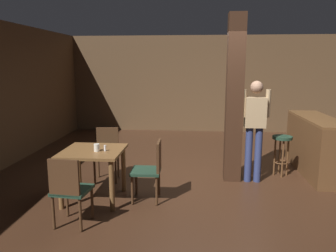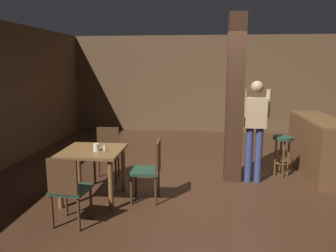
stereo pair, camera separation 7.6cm
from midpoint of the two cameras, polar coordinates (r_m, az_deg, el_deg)
ground_plane at (r=5.61m, az=8.04°, el=-10.11°), size 10.80×10.80×0.00m
wall_back at (r=9.76m, az=7.27°, el=7.22°), size 8.00×0.10×2.80m
pillar at (r=5.61m, az=11.93°, el=4.50°), size 0.28×0.28×2.80m
dining_table at (r=4.94m, az=-12.53°, el=-5.63°), size 0.87×0.87×0.76m
chair_north at (r=5.77m, az=-10.16°, el=-4.29°), size 0.47×0.47×0.89m
chair_south at (r=4.23m, az=-16.53°, el=-10.23°), size 0.46×0.46×0.89m
chair_east at (r=4.81m, az=-2.64°, el=-7.21°), size 0.43×0.43×0.89m
napkin_cup at (r=4.80m, az=-11.95°, el=-3.66°), size 0.08×0.08×0.11m
salt_shaker at (r=4.79m, az=-10.55°, el=-3.78°), size 0.03×0.03×0.09m
standing_person at (r=5.63m, az=15.32°, el=0.28°), size 0.47×0.21×1.72m
bar_counter at (r=6.55m, az=24.16°, el=-3.09°), size 0.56×1.92×1.03m
bar_stool_near at (r=6.19m, az=19.67°, el=-3.37°), size 0.35×0.35×0.73m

